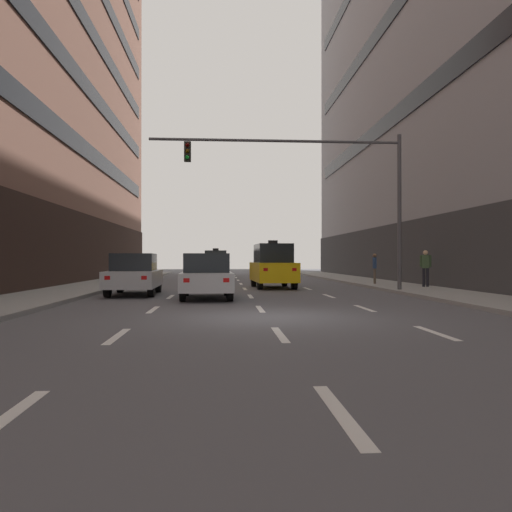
% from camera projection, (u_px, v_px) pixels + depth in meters
% --- Properties ---
extents(ground_plane, '(120.00, 120.00, 0.00)m').
position_uv_depth(ground_plane, '(266.00, 317.00, 12.79)').
color(ground_plane, '#515156').
extents(lane_stripe_l1_s2, '(0.16, 2.00, 0.01)m').
position_uv_depth(lane_stripe_l1_s2, '(4.00, 420.00, 4.60)').
color(lane_stripe_l1_s2, silver).
rests_on(lane_stripe_l1_s2, ground).
extents(lane_stripe_l1_s3, '(0.16, 2.00, 0.01)m').
position_uv_depth(lane_stripe_l1_s3, '(117.00, 336.00, 9.59)').
color(lane_stripe_l1_s3, silver).
rests_on(lane_stripe_l1_s3, ground).
extents(lane_stripe_l1_s4, '(0.16, 2.00, 0.01)m').
position_uv_depth(lane_stripe_l1_s4, '(153.00, 310.00, 14.57)').
color(lane_stripe_l1_s4, silver).
rests_on(lane_stripe_l1_s4, ground).
extents(lane_stripe_l1_s5, '(0.16, 2.00, 0.01)m').
position_uv_depth(lane_stripe_l1_s5, '(171.00, 297.00, 19.56)').
color(lane_stripe_l1_s5, silver).
rests_on(lane_stripe_l1_s5, ground).
extents(lane_stripe_l1_s6, '(0.16, 2.00, 0.01)m').
position_uv_depth(lane_stripe_l1_s6, '(181.00, 289.00, 24.55)').
color(lane_stripe_l1_s6, silver).
rests_on(lane_stripe_l1_s6, ground).
extents(lane_stripe_l1_s7, '(0.16, 2.00, 0.01)m').
position_uv_depth(lane_stripe_l1_s7, '(188.00, 284.00, 29.54)').
color(lane_stripe_l1_s7, silver).
rests_on(lane_stripe_l1_s7, ground).
extents(lane_stripe_l1_s8, '(0.16, 2.00, 0.01)m').
position_uv_depth(lane_stripe_l1_s8, '(193.00, 280.00, 34.53)').
color(lane_stripe_l1_s8, silver).
rests_on(lane_stripe_l1_s8, ground).
extents(lane_stripe_l1_s9, '(0.16, 2.00, 0.01)m').
position_uv_depth(lane_stripe_l1_s9, '(196.00, 278.00, 39.52)').
color(lane_stripe_l1_s9, silver).
rests_on(lane_stripe_l1_s9, ground).
extents(lane_stripe_l1_s10, '(0.16, 2.00, 0.01)m').
position_uv_depth(lane_stripe_l1_s10, '(199.00, 276.00, 44.50)').
color(lane_stripe_l1_s10, silver).
rests_on(lane_stripe_l1_s10, ground).
extents(lane_stripe_l2_s2, '(0.16, 2.00, 0.01)m').
position_uv_depth(lane_stripe_l2_s2, '(340.00, 413.00, 4.81)').
color(lane_stripe_l2_s2, silver).
rests_on(lane_stripe_l2_s2, ground).
extents(lane_stripe_l2_s3, '(0.16, 2.00, 0.01)m').
position_uv_depth(lane_stripe_l2_s3, '(280.00, 334.00, 9.80)').
color(lane_stripe_l2_s3, silver).
rests_on(lane_stripe_l2_s3, ground).
extents(lane_stripe_l2_s4, '(0.16, 2.00, 0.01)m').
position_uv_depth(lane_stripe_l2_s4, '(260.00, 309.00, 14.78)').
color(lane_stripe_l2_s4, silver).
rests_on(lane_stripe_l2_s4, ground).
extents(lane_stripe_l2_s5, '(0.16, 2.00, 0.01)m').
position_uv_depth(lane_stripe_l2_s5, '(250.00, 296.00, 19.77)').
color(lane_stripe_l2_s5, silver).
rests_on(lane_stripe_l2_s5, ground).
extents(lane_stripe_l2_s6, '(0.16, 2.00, 0.01)m').
position_uv_depth(lane_stripe_l2_s6, '(245.00, 289.00, 24.76)').
color(lane_stripe_l2_s6, silver).
rests_on(lane_stripe_l2_s6, ground).
extents(lane_stripe_l2_s7, '(0.16, 2.00, 0.01)m').
position_uv_depth(lane_stripe_l2_s7, '(241.00, 284.00, 29.75)').
color(lane_stripe_l2_s7, silver).
rests_on(lane_stripe_l2_s7, ground).
extents(lane_stripe_l2_s8, '(0.16, 2.00, 0.01)m').
position_uv_depth(lane_stripe_l2_s8, '(238.00, 280.00, 34.74)').
color(lane_stripe_l2_s8, silver).
rests_on(lane_stripe_l2_s8, ground).
extents(lane_stripe_l2_s9, '(0.16, 2.00, 0.01)m').
position_uv_depth(lane_stripe_l2_s9, '(236.00, 278.00, 39.73)').
color(lane_stripe_l2_s9, silver).
rests_on(lane_stripe_l2_s9, ground).
extents(lane_stripe_l2_s10, '(0.16, 2.00, 0.01)m').
position_uv_depth(lane_stripe_l2_s10, '(234.00, 275.00, 44.71)').
color(lane_stripe_l2_s10, silver).
rests_on(lane_stripe_l2_s10, ground).
extents(lane_stripe_l3_s3, '(0.16, 2.00, 0.01)m').
position_uv_depth(lane_stripe_l3_s3, '(436.00, 333.00, 10.01)').
color(lane_stripe_l3_s3, silver).
rests_on(lane_stripe_l3_s3, ground).
extents(lane_stripe_l3_s4, '(0.16, 2.00, 0.01)m').
position_uv_depth(lane_stripe_l3_s4, '(364.00, 308.00, 14.99)').
color(lane_stripe_l3_s4, silver).
rests_on(lane_stripe_l3_s4, ground).
extents(lane_stripe_l3_s5, '(0.16, 2.00, 0.01)m').
position_uv_depth(lane_stripe_l3_s5, '(329.00, 296.00, 19.98)').
color(lane_stripe_l3_s5, silver).
rests_on(lane_stripe_l3_s5, ground).
extents(lane_stripe_l3_s6, '(0.16, 2.00, 0.01)m').
position_uv_depth(lane_stripe_l3_s6, '(307.00, 289.00, 24.97)').
color(lane_stripe_l3_s6, silver).
rests_on(lane_stripe_l3_s6, ground).
extents(lane_stripe_l3_s7, '(0.16, 2.00, 0.01)m').
position_uv_depth(lane_stripe_l3_s7, '(293.00, 284.00, 29.96)').
color(lane_stripe_l3_s7, silver).
rests_on(lane_stripe_l3_s7, ground).
extents(lane_stripe_l3_s8, '(0.16, 2.00, 0.01)m').
position_uv_depth(lane_stripe_l3_s8, '(283.00, 280.00, 34.95)').
color(lane_stripe_l3_s8, silver).
rests_on(lane_stripe_l3_s8, ground).
extents(lane_stripe_l3_s9, '(0.16, 2.00, 0.01)m').
position_uv_depth(lane_stripe_l3_s9, '(275.00, 277.00, 39.94)').
color(lane_stripe_l3_s9, silver).
rests_on(lane_stripe_l3_s9, ground).
extents(lane_stripe_l3_s10, '(0.16, 2.00, 0.01)m').
position_uv_depth(lane_stripe_l3_s10, '(269.00, 275.00, 44.93)').
color(lane_stripe_l3_s10, silver).
rests_on(lane_stripe_l3_s10, ground).
extents(car_driving_0, '(1.99, 4.49, 1.66)m').
position_uv_depth(car_driving_0, '(206.00, 276.00, 18.71)').
color(car_driving_0, black).
rests_on(car_driving_0, ground).
extents(car_driving_1, '(1.99, 4.54, 1.69)m').
position_uv_depth(car_driving_1, '(135.00, 275.00, 20.61)').
color(car_driving_1, black).
rests_on(car_driving_1, ground).
extents(taxi_driving_2, '(1.83, 4.32, 2.26)m').
position_uv_depth(taxi_driving_2, '(216.00, 265.00, 37.84)').
color(taxi_driving_2, black).
rests_on(taxi_driving_2, ground).
extents(taxi_driving_3, '(2.12, 4.67, 2.41)m').
position_uv_depth(taxi_driving_3, '(273.00, 266.00, 25.58)').
color(taxi_driving_3, black).
rests_on(taxi_driving_3, ground).
extents(traffic_signal_0, '(10.89, 0.35, 6.76)m').
position_uv_depth(traffic_signal_0, '(323.00, 178.00, 21.80)').
color(traffic_signal_0, '#4C4C51').
rests_on(traffic_signal_0, sidewalk_right).
extents(pedestrian_0, '(0.29, 0.51, 1.62)m').
position_uv_depth(pedestrian_0, '(375.00, 266.00, 27.14)').
color(pedestrian_0, brown).
rests_on(pedestrian_0, sidewalk_right).
extents(pedestrian_1, '(0.49, 0.32, 1.74)m').
position_uv_depth(pedestrian_1, '(426.00, 265.00, 24.10)').
color(pedestrian_1, black).
rests_on(pedestrian_1, sidewalk_right).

